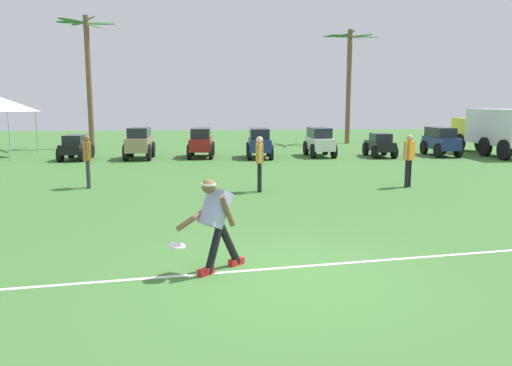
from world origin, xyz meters
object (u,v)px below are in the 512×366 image
object	(u,v)px
teammate_near_sideline	(87,156)
palm_tree_left_of_centre	(349,73)
parked_car_slot_g	(441,141)
palm_tree_far_left	(88,68)
frisbee_thrower	(216,219)
teammate_deep	(409,156)
teammate_midfield	(260,159)
parked_car_slot_f	(380,145)
parked_car_slot_d	(259,142)
parked_car_slot_c	(201,142)
box_truck	(492,129)
frisbee_in_flight	(177,246)
parked_car_slot_b	(139,142)
parked_car_slot_e	(319,141)
parked_car_slot_a	(76,147)

from	to	relation	value
teammate_near_sideline	palm_tree_left_of_centre	distance (m)	20.08
parked_car_slot_g	palm_tree_far_left	distance (m)	18.77
frisbee_thrower	teammate_deep	distance (m)	9.09
teammate_midfield	parked_car_slot_f	bearing A→B (deg)	53.90
frisbee_thrower	parked_car_slot_d	bearing A→B (deg)	82.49
parked_car_slot_c	box_truck	bearing A→B (deg)	-0.56
teammate_near_sideline	parked_car_slot_f	size ratio (longest dim) A/B	0.70
parked_car_slot_c	parked_car_slot_f	bearing A→B (deg)	-3.52
frisbee_in_flight	teammate_deep	distance (m)	9.64
teammate_deep	parked_car_slot_b	size ratio (longest dim) A/B	0.66
teammate_midfield	palm_tree_far_left	world-z (taller)	palm_tree_far_left
teammate_midfield	parked_car_slot_e	distance (m)	9.99
teammate_near_sideline	parked_car_slot_e	bearing A→B (deg)	43.65
frisbee_thrower	parked_car_slot_g	xyz separation A→B (m)	(10.72, 15.75, -0.07)
frisbee_in_flight	box_truck	size ratio (longest dim) A/B	0.06
parked_car_slot_f	teammate_near_sideline	bearing A→B (deg)	-145.68
box_truck	palm_tree_far_left	size ratio (longest dim) A/B	0.83
parked_car_slot_c	parked_car_slot_e	size ratio (longest dim) A/B	1.01
teammate_midfield	parked_car_slot_e	world-z (taller)	teammate_midfield
teammate_near_sideline	palm_tree_left_of_centre	size ratio (longest dim) A/B	0.23
teammate_near_sideline	parked_car_slot_c	world-z (taller)	teammate_near_sideline
palm_tree_left_of_centre	teammate_midfield	bearing A→B (deg)	-112.75
parked_car_slot_c	parked_car_slot_g	world-z (taller)	same
teammate_deep	parked_car_slot_b	xyz separation A→B (m)	(-9.05, 8.45, -0.20)
teammate_deep	box_truck	bearing A→B (deg)	49.26
teammate_deep	parked_car_slot_d	world-z (taller)	teammate_deep
box_truck	teammate_midfield	bearing A→B (deg)	-142.61
teammate_near_sideline	parked_car_slot_f	world-z (taller)	teammate_near_sideline
box_truck	palm_tree_far_left	distance (m)	21.07
frisbee_thrower	parked_car_slot_c	size ratio (longest dim) A/B	0.57
teammate_deep	parked_car_slot_a	world-z (taller)	teammate_deep
teammate_deep	box_truck	world-z (taller)	box_truck
palm_tree_far_left	frisbee_thrower	bearing A→B (deg)	-72.29
frisbee_in_flight	parked_car_slot_e	xyz separation A→B (m)	(5.48, 16.20, 0.25)
teammate_near_sideline	parked_car_slot_a	world-z (taller)	teammate_near_sideline
parked_car_slot_e	teammate_deep	bearing A→B (deg)	-84.95
teammate_near_sideline	box_truck	xyz separation A→B (m)	(17.00, 8.15, 0.29)
frisbee_in_flight	parked_car_slot_f	distance (m)	17.77
parked_car_slot_g	palm_tree_left_of_centre	size ratio (longest dim) A/B	0.35
teammate_near_sideline	parked_car_slot_b	bearing A→B (deg)	87.34
palm_tree_far_left	teammate_deep	bearing A→B (deg)	-48.73
teammate_midfield	teammate_deep	xyz separation A→B (m)	(4.46, 0.40, 0.00)
teammate_midfield	parked_car_slot_d	size ratio (longest dim) A/B	0.64
parked_car_slot_d	parked_car_slot_e	bearing A→B (deg)	8.73
parked_car_slot_d	parked_car_slot_f	world-z (taller)	parked_car_slot_d
teammate_midfield	parked_car_slot_e	size ratio (longest dim) A/B	0.65
parked_car_slot_a	palm_tree_left_of_centre	world-z (taller)	palm_tree_left_of_centre
frisbee_in_flight	parked_car_slot_e	distance (m)	17.10
parked_car_slot_a	palm_tree_left_of_centre	bearing A→B (deg)	29.28
frisbee_in_flight	parked_car_slot_f	size ratio (longest dim) A/B	0.15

